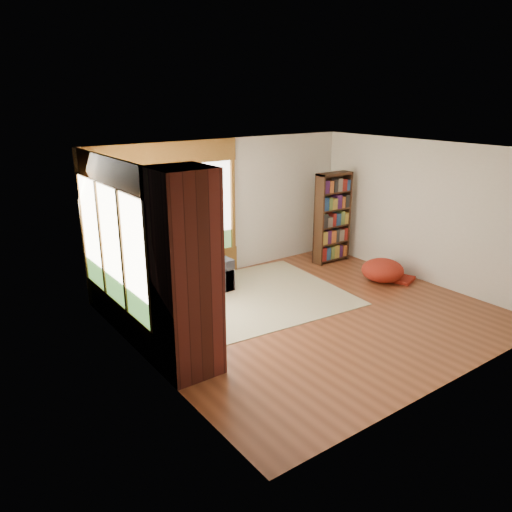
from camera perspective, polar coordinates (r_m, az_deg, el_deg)
floor at (r=8.13m, az=6.25°, el=-6.60°), size 5.50×5.50×0.00m
ceiling at (r=7.44m, az=6.94°, el=11.92°), size 5.50×5.50×0.00m
wall_back at (r=9.61m, az=-3.53°, el=5.55°), size 5.50×0.04×2.60m
wall_front at (r=6.18m, az=22.37°, el=-3.06°), size 5.50×0.04×2.60m
wall_left at (r=6.24m, az=-12.47°, el=-1.86°), size 0.04×5.00×2.60m
wall_right at (r=9.71m, az=18.73°, el=4.74°), size 0.04×5.00×2.60m
windows_back at (r=9.01m, az=-9.89°, el=4.78°), size 2.82×0.10×1.90m
windows_left at (r=7.30m, az=-16.11°, el=1.20°), size 0.10×2.62×1.90m
roller_blind at (r=7.98m, az=-18.26°, el=5.37°), size 0.03×0.72×0.90m
brick_chimney at (r=6.08m, az=-8.11°, el=-2.13°), size 0.70×0.70×2.60m
sectional_sofa at (r=8.35m, az=-11.77°, el=-3.96°), size 2.20×2.20×0.80m
area_rug at (r=8.64m, az=-1.56°, el=-4.91°), size 3.71×2.96×0.01m
bookshelf at (r=10.44m, az=8.74°, el=4.32°), size 0.80×0.27×1.87m
pouf at (r=9.68m, az=14.27°, el=-1.52°), size 0.99×0.99×0.42m
dog_tan at (r=8.42m, az=-10.51°, el=-0.06°), size 1.09×0.99×0.53m
dog_brindle at (r=7.40m, az=-12.48°, el=-3.08°), size 0.87×0.94×0.46m
throw_pillows at (r=8.33m, az=-12.16°, el=-0.72°), size 1.98×1.68×0.45m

